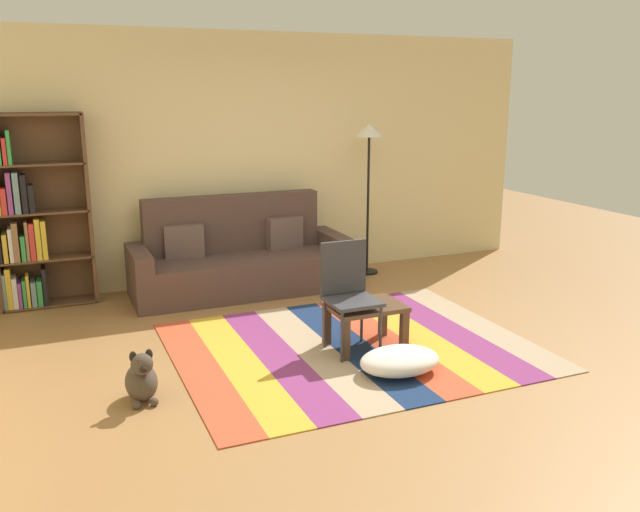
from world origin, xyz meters
TOP-DOWN VIEW (x-y plane):
  - ground_plane at (0.00, 0.00)m, footprint 14.00×14.00m
  - back_wall at (0.00, 2.55)m, footprint 6.80×0.10m
  - rug at (0.05, 0.11)m, footprint 2.89×2.34m
  - couch at (-0.36, 2.02)m, footprint 2.26×0.80m
  - bookshelf at (-2.35, 2.31)m, footprint 0.90×0.28m
  - coffee_table at (0.14, 0.05)m, footprint 0.61×0.45m
  - pouf at (0.15, -0.52)m, footprint 0.63×0.46m
  - dog at (-1.71, -0.22)m, footprint 0.22×0.35m
  - standing_lamp at (1.22, 2.14)m, footprint 0.32×0.32m
  - tv_remote at (0.19, 0.11)m, footprint 0.11×0.15m
  - folding_chair at (0.00, 0.09)m, footprint 0.40×0.40m

SIDE VIEW (x-z plane):
  - ground_plane at x=0.00m, z-range 0.00..0.00m
  - rug at x=0.05m, z-range 0.00..0.01m
  - pouf at x=0.15m, z-range 0.01..0.20m
  - dog at x=-1.71m, z-range -0.04..0.36m
  - coffee_table at x=0.14m, z-range 0.12..0.48m
  - couch at x=-0.36m, z-range -0.16..0.84m
  - tv_remote at x=0.19m, z-range 0.38..0.40m
  - folding_chair at x=0.00m, z-range 0.08..0.98m
  - bookshelf at x=-2.35m, z-range -0.09..1.79m
  - back_wall at x=0.00m, z-range 0.00..2.70m
  - standing_lamp at x=1.22m, z-range 0.57..2.29m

